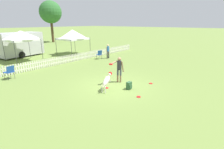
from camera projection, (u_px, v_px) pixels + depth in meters
The scene contains 15 objects.
ground_plane at pixel (115, 86), 10.53m from camera, with size 240.00×240.00×0.00m, color olive.
handler_person at pixel (119, 67), 10.87m from camera, with size 1.02×0.47×1.61m.
leaping_dog at pixel (107, 81), 9.59m from camera, with size 1.17×0.44×0.98m.
frisbee_near_handler at pixel (139, 97), 8.93m from camera, with size 0.22×0.22×0.02m.
frisbee_near_dog at pixel (107, 88), 10.14m from camera, with size 0.22×0.22×0.02m.
frisbee_midfield at pixel (151, 83), 10.87m from camera, with size 0.22×0.22×0.02m.
backpack_on_grass at pixel (129, 86), 9.94m from camera, with size 0.31×0.24×0.43m.
picket_fence at pixel (47, 63), 14.77m from camera, with size 25.14×0.04×0.74m.
folding_chair_blue_left at pixel (99, 54), 17.92m from camera, with size 0.61×0.62×0.91m.
folding_chair_center at pixel (10, 71), 11.60m from camera, with size 0.61×0.63×0.92m.
canopy_tent_main at pixel (21, 36), 16.39m from camera, with size 2.53×2.53×2.91m.
canopy_tent_secondary at pixel (73, 35), 20.13m from camera, with size 2.82×2.82×2.85m.
spectator_standing at pixel (108, 50), 18.20m from camera, with size 0.40×0.27×1.47m.
equipment_trailer at pixel (19, 44), 19.24m from camera, with size 5.55×2.98×2.58m.
tree_left_grove at pixel (50, 12), 31.69m from camera, with size 3.98×3.98×7.40m.
Camera 1 is at (-7.79, -6.08, 3.68)m, focal length 28.00 mm.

